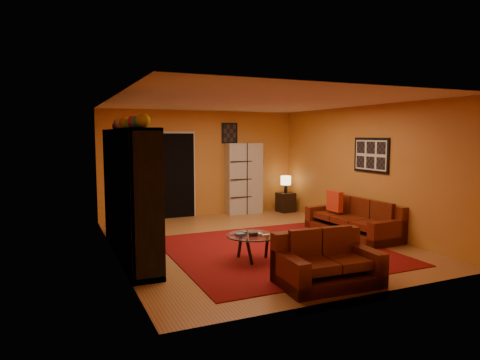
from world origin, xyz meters
name	(u,v)px	position (x,y,z in m)	size (l,w,h in m)	color
floor	(254,242)	(0.00, 0.00, 0.00)	(6.00, 6.00, 0.00)	#985E2F
ceiling	(254,102)	(0.00, 0.00, 2.60)	(6.00, 6.00, 0.00)	white
wall_back	(202,163)	(0.00, 3.00, 1.30)	(6.00, 6.00, 0.00)	#C8772C
wall_front	(361,193)	(0.00, -3.00, 1.30)	(6.00, 6.00, 0.00)	#C8772C
wall_left	(114,179)	(-2.50, 0.00, 1.30)	(6.00, 6.00, 0.00)	#C8772C
wall_right	(362,169)	(2.50, 0.00, 1.30)	(6.00, 6.00, 0.00)	#C8772C
rug	(276,250)	(0.10, -0.70, 0.01)	(3.60, 3.60, 0.01)	#620B0C
doorway	(175,176)	(-0.70, 2.96, 1.02)	(0.95, 0.10, 2.04)	black
wall_art_right	(371,155)	(2.48, -0.30, 1.60)	(0.03, 1.00, 0.70)	black
wall_art_back	(230,133)	(0.75, 2.98, 2.05)	(0.42, 0.03, 0.52)	black
entertainment_unit	(129,193)	(-2.27, 0.00, 1.05)	(0.45, 3.00, 2.10)	black
tv	(131,195)	(-2.23, 0.08, 1.01)	(0.13, 1.01, 0.58)	black
sofa	(356,221)	(2.13, -0.30, 0.29)	(0.94, 2.11, 0.85)	#4F160A
loveseat	(325,263)	(-0.10, -2.42, 0.29)	(1.37, 0.86, 0.85)	#4F160A
throw_pillow	(335,201)	(1.95, 0.16, 0.63)	(0.12, 0.42, 0.42)	red
coffee_table	(252,238)	(-0.54, -1.07, 0.37)	(0.82, 0.82, 0.41)	silver
storage_cabinet	(244,178)	(1.07, 2.80, 0.90)	(0.90, 0.40, 1.80)	beige
bowl_chair	(134,219)	(-1.92, 1.69, 0.29)	(0.66, 0.66, 0.54)	black
side_table	(286,202)	(2.15, 2.54, 0.25)	(0.40, 0.40, 0.50)	black
table_lamp	(286,181)	(2.15, 2.54, 0.81)	(0.27, 0.27, 0.44)	black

